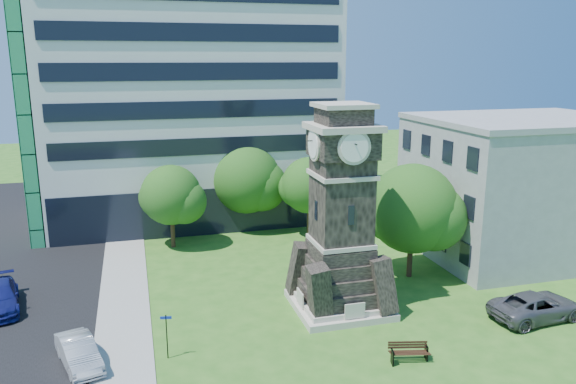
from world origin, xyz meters
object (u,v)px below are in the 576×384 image
object	(u,v)px
clock_tower	(341,224)
street_sign	(167,331)
car_east_lot	(537,306)
park_bench	(409,351)
car_street_mid	(79,353)

from	to	relation	value
clock_tower	street_sign	distance (m)	11.47
car_east_lot	park_bench	size ratio (longest dim) A/B	2.86
clock_tower	car_east_lot	size ratio (longest dim) A/B	2.18
clock_tower	car_east_lot	distance (m)	12.18
clock_tower	car_east_lot	bearing A→B (deg)	-22.98
park_bench	car_east_lot	bearing A→B (deg)	27.31
car_east_lot	park_bench	distance (m)	9.53
street_sign	park_bench	bearing A→B (deg)	-6.65
car_street_mid	park_bench	size ratio (longest dim) A/B	2.16
car_street_mid	street_sign	bearing A→B (deg)	-23.89
park_bench	street_sign	world-z (taller)	street_sign
car_street_mid	park_bench	distance (m)	16.18
street_sign	clock_tower	bearing A→B (deg)	27.40
clock_tower	street_sign	xyz separation A→B (m)	(-10.33, -3.20, -3.81)
clock_tower	park_bench	size ratio (longest dim) A/B	6.24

